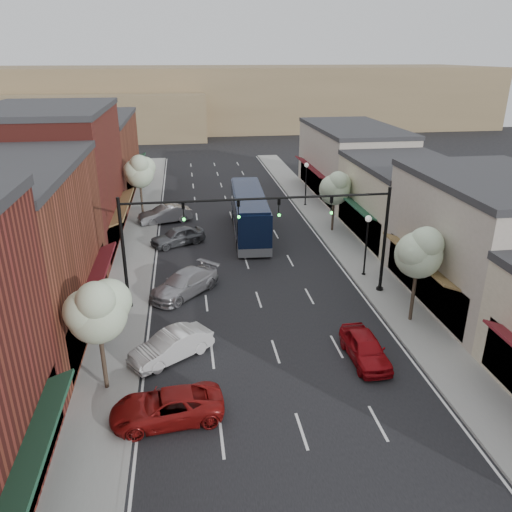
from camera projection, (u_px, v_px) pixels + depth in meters
name	position (u px, v px, depth m)	size (l,w,h in m)	color
ground	(283.00, 374.00, 24.24)	(160.00, 160.00, 0.00)	black
sidewalk_left	(136.00, 247.00, 40.06)	(2.80, 73.00, 0.15)	gray
sidewalk_right	(338.00, 236.00, 42.29)	(2.80, 73.00, 0.15)	gray
curb_left	(154.00, 246.00, 40.25)	(0.25, 73.00, 0.17)	gray
curb_right	(322.00, 237.00, 42.10)	(0.25, 73.00, 0.17)	gray
bldg_left_midfar	(54.00, 179.00, 38.65)	(10.14, 14.10, 10.90)	maroon
bldg_left_far	(90.00, 156.00, 53.79)	(10.14, 18.10, 8.40)	brown
bldg_right_midnear	(488.00, 242.00, 30.09)	(9.14, 12.10, 7.90)	#B6A99C
bldg_right_midfar	(404.00, 200.00, 41.37)	(9.14, 12.10, 6.40)	beige
bldg_right_far	(351.00, 161.00, 54.02)	(9.14, 16.10, 7.40)	#B6A99C
hill_far	(201.00, 97.00, 104.49)	(120.00, 30.00, 12.00)	#7A6647
hill_near	(67.00, 115.00, 90.93)	(50.00, 20.00, 8.00)	#7A6647
signal_mast_right	(349.00, 226.00, 30.58)	(8.22, 0.46, 7.00)	black
signal_mast_left	(164.00, 235.00, 29.09)	(8.22, 0.46, 7.00)	black
tree_right_near	(420.00, 251.00, 27.29)	(2.85, 2.65, 5.95)	#47382B
tree_right_far	(335.00, 187.00, 42.13)	(2.85, 2.65, 5.43)	#47382B
tree_left_near	(97.00, 309.00, 21.50)	(2.85, 2.65, 5.69)	#47382B
tree_left_far	(140.00, 171.00, 45.20)	(2.85, 2.65, 6.13)	#47382B
lamp_post_near	(367.00, 236.00, 33.77)	(0.44, 0.44, 4.44)	black
lamp_post_far	(306.00, 177.00, 49.82)	(0.44, 0.44, 4.44)	black
coach_bus	(249.00, 213.00, 42.40)	(3.24, 12.01, 3.63)	black
red_hatchback	(365.00, 348.00, 25.11)	(1.67, 4.15, 1.41)	maroon
parked_car_a	(167.00, 407.00, 20.99)	(2.19, 4.76, 1.32)	maroon
parked_car_b	(171.00, 346.00, 25.25)	(1.52, 4.37, 1.44)	beige
parked_car_c	(184.00, 283.00, 32.05)	(2.11, 5.20, 1.51)	#959499
parked_car_d	(178.00, 236.00, 40.37)	(1.77, 4.41, 1.50)	#4F5156
parked_car_e	(165.00, 214.00, 45.73)	(1.67, 4.79, 1.58)	#97989C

